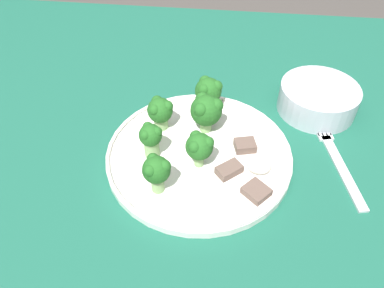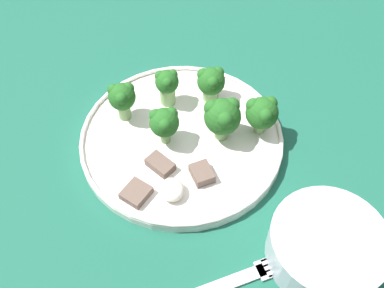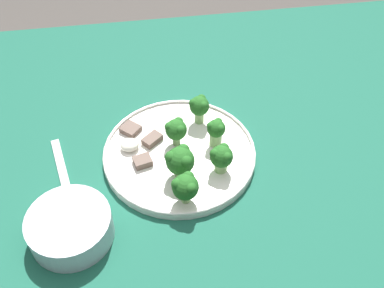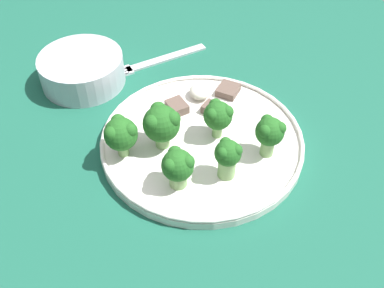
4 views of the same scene
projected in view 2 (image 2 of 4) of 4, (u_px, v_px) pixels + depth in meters
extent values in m
cube|color=#195642|center=(193.00, 142.00, 0.66)|extent=(1.40, 1.00, 0.03)
cylinder|color=brown|center=(13.00, 69.00, 1.31)|extent=(0.06, 0.06, 0.73)
cylinder|color=brown|center=(305.00, 42.00, 1.39)|extent=(0.06, 0.06, 0.73)
cylinder|color=white|center=(182.00, 140.00, 0.64)|extent=(0.29, 0.29, 0.01)
torus|color=white|center=(182.00, 136.00, 0.63)|extent=(0.29, 0.29, 0.01)
cube|color=silver|center=(264.00, 270.00, 0.52)|extent=(0.03, 0.02, 0.00)
cube|color=silver|center=(291.00, 269.00, 0.52)|extent=(0.02, 0.06, 0.00)
cube|color=silver|center=(288.00, 264.00, 0.53)|extent=(0.02, 0.06, 0.00)
cube|color=silver|center=(285.00, 259.00, 0.53)|extent=(0.02, 0.06, 0.00)
cube|color=silver|center=(283.00, 254.00, 0.53)|extent=(0.02, 0.06, 0.00)
cylinder|color=#B7BCC6|center=(326.00, 247.00, 0.52)|extent=(0.14, 0.14, 0.05)
cylinder|color=silver|center=(326.00, 248.00, 0.52)|extent=(0.11, 0.11, 0.04)
cylinder|color=#7FA866|center=(211.00, 93.00, 0.67)|extent=(0.02, 0.02, 0.02)
sphere|color=#215B1E|center=(211.00, 81.00, 0.65)|extent=(0.04, 0.04, 0.04)
sphere|color=#215B1E|center=(213.00, 83.00, 0.63)|extent=(0.02, 0.02, 0.02)
sphere|color=#215B1E|center=(218.00, 73.00, 0.65)|extent=(0.02, 0.02, 0.02)
sphere|color=#215B1E|center=(203.00, 74.00, 0.64)|extent=(0.02, 0.02, 0.02)
cylinder|color=#7FA866|center=(165.00, 135.00, 0.62)|extent=(0.01, 0.01, 0.02)
sphere|color=#215B1E|center=(164.00, 123.00, 0.60)|extent=(0.04, 0.04, 0.04)
sphere|color=#215B1E|center=(165.00, 125.00, 0.58)|extent=(0.02, 0.02, 0.02)
sphere|color=#215B1E|center=(171.00, 114.00, 0.60)|extent=(0.02, 0.02, 0.02)
sphere|color=#215B1E|center=(156.00, 116.00, 0.59)|extent=(0.02, 0.02, 0.02)
cylinder|color=#7FA866|center=(124.00, 110.00, 0.64)|extent=(0.02, 0.02, 0.03)
sphere|color=#215B1E|center=(122.00, 97.00, 0.62)|extent=(0.04, 0.04, 0.04)
sphere|color=#215B1E|center=(121.00, 98.00, 0.61)|extent=(0.02, 0.02, 0.02)
sphere|color=#215B1E|center=(128.00, 89.00, 0.62)|extent=(0.02, 0.02, 0.02)
sphere|color=#215B1E|center=(114.00, 90.00, 0.62)|extent=(0.02, 0.02, 0.02)
cylinder|color=#7FA866|center=(168.00, 95.00, 0.66)|extent=(0.02, 0.02, 0.03)
sphere|color=#215B1E|center=(167.00, 82.00, 0.64)|extent=(0.03, 0.03, 0.03)
sphere|color=#215B1E|center=(167.00, 83.00, 0.63)|extent=(0.02, 0.02, 0.02)
sphere|color=#215B1E|center=(172.00, 75.00, 0.64)|extent=(0.02, 0.02, 0.02)
sphere|color=#215B1E|center=(160.00, 76.00, 0.64)|extent=(0.02, 0.02, 0.02)
cylinder|color=#7FA866|center=(260.00, 126.00, 0.63)|extent=(0.02, 0.02, 0.02)
sphere|color=#215B1E|center=(262.00, 113.00, 0.61)|extent=(0.05, 0.05, 0.05)
sphere|color=#215B1E|center=(265.00, 116.00, 0.59)|extent=(0.02, 0.02, 0.02)
sphere|color=#215B1E|center=(270.00, 103.00, 0.61)|extent=(0.02, 0.02, 0.02)
sphere|color=#215B1E|center=(253.00, 105.00, 0.60)|extent=(0.02, 0.02, 0.02)
cylinder|color=#7FA866|center=(221.00, 130.00, 0.62)|extent=(0.02, 0.02, 0.02)
sphere|color=#215B1E|center=(222.00, 117.00, 0.60)|extent=(0.05, 0.05, 0.05)
sphere|color=#215B1E|center=(225.00, 120.00, 0.58)|extent=(0.02, 0.02, 0.02)
sphere|color=#215B1E|center=(232.00, 106.00, 0.60)|extent=(0.02, 0.02, 0.02)
sphere|color=#215B1E|center=(212.00, 108.00, 0.60)|extent=(0.02, 0.02, 0.02)
cube|color=brown|center=(204.00, 173.00, 0.59)|extent=(0.04, 0.03, 0.01)
cube|color=brown|center=(160.00, 164.00, 0.59)|extent=(0.04, 0.04, 0.01)
cube|color=brown|center=(136.00, 193.00, 0.57)|extent=(0.05, 0.05, 0.01)
ellipsoid|color=silver|center=(172.00, 190.00, 0.57)|extent=(0.04, 0.03, 0.02)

